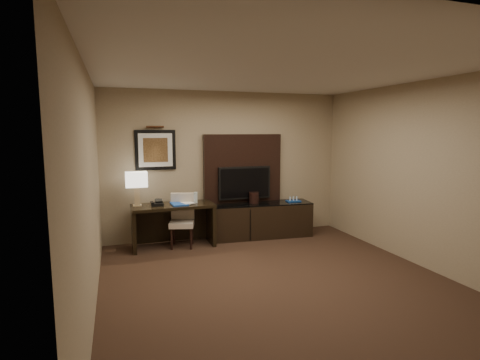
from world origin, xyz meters
name	(u,v)px	position (x,y,z in m)	size (l,w,h in m)	color
floor	(282,286)	(0.00, 0.00, -0.01)	(4.50, 5.00, 0.01)	#311E16
ceiling	(285,71)	(0.00, 0.00, 2.70)	(4.50, 5.00, 0.01)	silver
wall_back	(226,165)	(0.00, 2.50, 1.35)	(4.50, 0.01, 2.70)	gray
wall_front	(456,235)	(0.00, -2.50, 1.35)	(4.50, 0.01, 2.70)	gray
wall_left	(89,191)	(-2.25, 0.00, 1.35)	(0.01, 5.00, 2.70)	gray
wall_right	(426,175)	(2.25, 0.00, 1.35)	(0.01, 5.00, 2.70)	gray
desk	(173,226)	(-1.07, 2.10, 0.37)	(1.38, 0.59, 0.74)	black
credenza	(261,220)	(0.59, 2.19, 0.32)	(1.87, 0.52, 0.64)	black
tv_wall_panel	(243,169)	(0.30, 2.44, 1.27)	(1.50, 0.12, 1.30)	black
tv	(244,183)	(0.30, 2.34, 1.02)	(1.00, 0.08, 0.60)	black
artwork	(155,150)	(-1.30, 2.48, 1.65)	(0.70, 0.04, 0.70)	black
picture_light	(155,127)	(-1.30, 2.44, 2.05)	(0.04, 0.04, 0.30)	#3D2213
desk_chair	(182,223)	(-0.94, 2.03, 0.42)	(0.40, 0.46, 0.84)	beige
table_lamp	(137,190)	(-1.66, 2.17, 1.00)	(0.32, 0.19, 0.53)	tan
desk_phone	(157,203)	(-1.34, 2.07, 0.79)	(0.19, 0.17, 0.10)	black
blue_folder	(179,204)	(-0.97, 2.07, 0.75)	(0.26, 0.35, 0.02)	#1946A8
book	(182,197)	(-0.92, 2.06, 0.86)	(0.18, 0.02, 0.25)	tan
water_bottle	(196,198)	(-0.67, 2.11, 0.83)	(0.06, 0.06, 0.19)	silver
ice_bucket	(254,198)	(0.45, 2.23, 0.75)	(0.19, 0.19, 0.21)	black
minibar_tray	(293,199)	(1.22, 2.14, 0.69)	(0.26, 0.16, 0.10)	#164293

